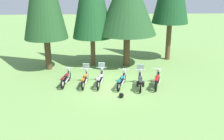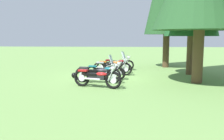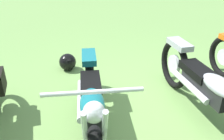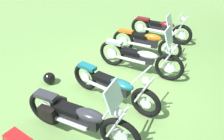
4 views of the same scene
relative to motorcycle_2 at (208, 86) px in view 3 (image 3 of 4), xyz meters
name	(u,v)px [view 3 (image 3 of 4)]	position (x,y,z in m)	size (l,w,h in m)	color
ground_plane	(146,123)	(0.70, -0.21, -0.47)	(80.00, 80.00, 0.00)	#6B934C
motorcycle_2	(208,86)	(0.00, 0.00, 0.00)	(0.71, 2.35, 1.38)	black
motorcycle_3	(92,104)	(1.37, -0.30, -0.05)	(0.97, 2.22, 0.99)	black
dropped_helmet	(68,62)	(1.19, -2.05, -0.32)	(0.30, 0.30, 0.30)	black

